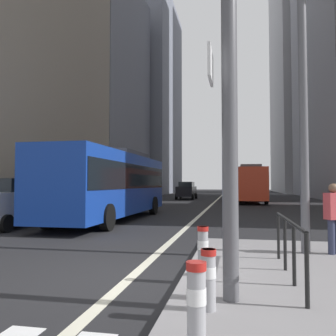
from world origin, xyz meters
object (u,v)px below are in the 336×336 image
street_lamp_post (302,33)px  traffic_signal_gantry (85,27)px  bollard_back (203,248)px  sedan_white_oncoming (12,202)px  city_bus_red_receding (250,183)px  car_oncoming_mid (186,190)px  city_bus_blue_oncoming (111,182)px  pedestrian_waiting (334,215)px  bollard_left (196,302)px  car_receding_near (239,189)px  bollard_right (209,276)px

street_lamp_post → traffic_signal_gantry: bearing=-136.2°
bollard_back → sedan_white_oncoming: bearing=141.5°
city_bus_red_receding → car_oncoming_mid: (-6.73, 4.99, -0.85)m
city_bus_red_receding → street_lamp_post: bearing=-89.5°
bollard_back → city_bus_blue_oncoming: bearing=118.2°
car_oncoming_mid → traffic_signal_gantry: bearing=-84.8°
city_bus_red_receding → pedestrian_waiting: 25.78m
sedan_white_oncoming → traffic_signal_gantry: size_ratio=0.68×
city_bus_red_receding → traffic_signal_gantry: (-3.59, -29.38, 2.29)m
city_bus_red_receding → bollard_left: size_ratio=13.73×
street_lamp_post → bollard_back: street_lamp_post is taller
car_receding_near → traffic_signal_gantry: bearing=-93.6°
city_bus_blue_oncoming → bollard_back: size_ratio=13.20×
sedan_white_oncoming → pedestrian_waiting: (11.07, -4.24, 0.04)m
city_bus_red_receding → city_bus_blue_oncoming: bearing=-111.2°
sedan_white_oncoming → city_bus_red_receding: 23.83m
car_oncoming_mid → bollard_back: size_ratio=5.01×
car_receding_near → bollard_right: size_ratio=5.68×
city_bus_blue_oncoming → car_oncoming_mid: 23.38m
city_bus_blue_oncoming → sedan_white_oncoming: size_ratio=2.55×
car_oncoming_mid → car_receding_near: bearing=55.7°
car_oncoming_mid → pedestrian_waiting: car_oncoming_mid is taller
city_bus_red_receding → car_receding_near: bearing=93.8°
bollard_left → pedestrian_waiting: (2.56, 5.18, 0.41)m
bollard_back → pedestrian_waiting: 3.66m
traffic_signal_gantry → bollard_right: size_ratio=8.43×
traffic_signal_gantry → bollard_back: (1.67, 1.25, -3.51)m
bollard_left → bollard_back: bearing=93.8°
city_bus_blue_oncoming → car_oncoming_mid: bearing=89.0°
traffic_signal_gantry → bollard_back: 4.08m
bollard_left → pedestrian_waiting: bearing=63.7°
bollard_right → bollard_back: size_ratio=0.91×
car_oncoming_mid → street_lamp_post: 31.78m
bollard_left → bollard_back: size_ratio=1.00×
bollard_left → bollard_back: (-0.19, 2.80, -0.00)m
street_lamp_post → city_bus_red_receding: bearing=90.5°
car_oncoming_mid → sedan_white_oncoming: bearing=-97.5°
city_bus_red_receding → pedestrian_waiting: (0.83, -25.75, -0.81)m
bollard_left → sedan_white_oncoming: bearing=132.1°
city_bus_blue_oncoming → street_lamp_post: 10.96m
city_bus_blue_oncoming → car_oncoming_mid: (0.41, 23.37, -0.85)m
car_oncoming_mid → bollard_back: bearing=-81.7°
street_lamp_post → bollard_left: street_lamp_post is taller
city_bus_red_receding → car_receding_near: city_bus_red_receding is taller
car_oncoming_mid → pedestrian_waiting: 31.66m
city_bus_red_receding → pedestrian_waiting: bearing=-88.2°
sedan_white_oncoming → bollard_left: (8.50, -9.42, -0.37)m
car_receding_near → bollard_left: car_receding_near is taller
car_receding_near → traffic_signal_gantry: 43.14m
traffic_signal_gantry → street_lamp_post: size_ratio=0.80×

